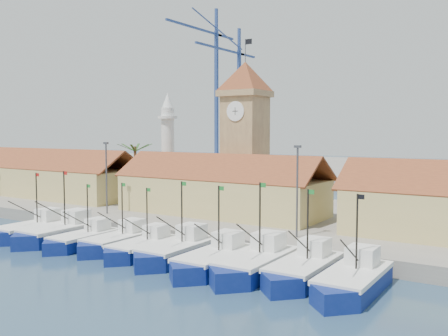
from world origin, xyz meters
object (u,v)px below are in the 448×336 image
Objects in this scene: boat_0 at (30,231)px; minaret at (168,145)px; boat_5 at (176,252)px; clock_tower at (245,131)px.

boat_0 is 27.55m from minaret.
boat_5 reaches higher than boat_0.
boat_5 is (19.73, 0.93, 0.00)m from boat_0.
clock_tower reaches higher than boat_5.
minaret is (-15.00, 2.00, -2.23)m from clock_tower.
boat_0 is 0.62× the size of minaret.
boat_0 is 29.81m from clock_tower.
boat_5 is 26.35m from clock_tower.
boat_5 is at bearing 2.71° from boat_0.
clock_tower is at bearing -7.61° from minaret.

